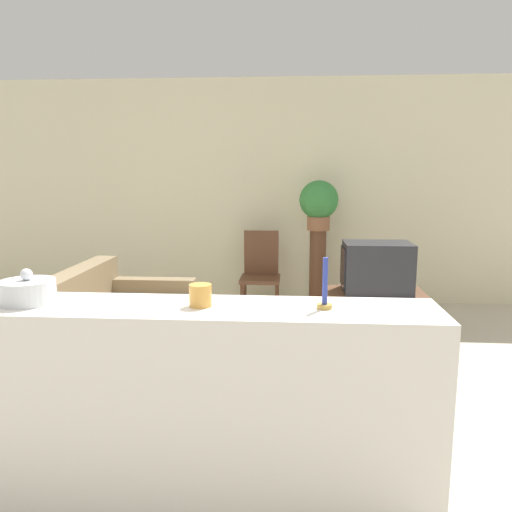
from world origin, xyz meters
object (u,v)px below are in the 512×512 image
at_px(couch, 115,333).
at_px(television, 376,267).
at_px(potted_plant, 319,202).
at_px(decorative_bowl, 28,291).
at_px(wooden_chair, 261,270).

height_order(couch, television, television).
distance_m(couch, potted_plant, 2.68).
bearing_deg(couch, potted_plant, 44.76).
distance_m(television, decorative_bowl, 3.10).
bearing_deg(wooden_chair, potted_plant, 9.24).
xyz_separation_m(couch, decorative_bowl, (0.22, -1.70, 0.77)).
height_order(couch, potted_plant, potted_plant).
bearing_deg(decorative_bowl, potted_plant, 65.89).
height_order(television, wooden_chair, television).
distance_m(wooden_chair, potted_plant, 1.00).
height_order(television, decorative_bowl, decorative_bowl).
distance_m(television, potted_plant, 1.32).
xyz_separation_m(television, potted_plant, (-0.48, 1.11, 0.52)).
distance_m(couch, television, 2.38).
xyz_separation_m(potted_plant, decorative_bowl, (-1.54, -3.45, -0.21)).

